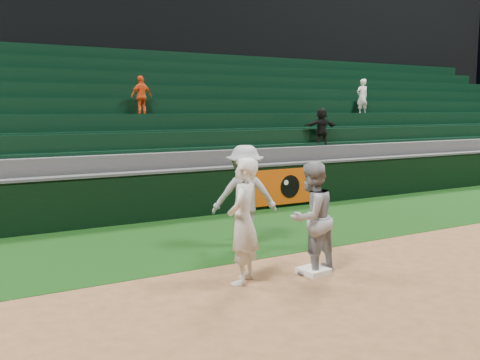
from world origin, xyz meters
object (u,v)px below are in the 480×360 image
Objects in this scene: first_base at (314,271)px; first_baseman at (243,221)px; base_coach at (245,196)px; baserunner at (311,218)px.

first_base is 0.22× the size of first_baseman.
first_base is 1.60m from first_baseman.
base_coach is (-0.03, 2.24, 0.98)m from first_base.
first_baseman reaches higher than baserunner.
first_base is at bearing 127.40° from first_baseman.
base_coach is at bearing -165.14° from first_baseman.
base_coach is at bearing 90.76° from first_base.
first_baseman is 1.27m from baserunner.
baserunner is (1.27, -0.11, -0.06)m from first_baseman.
first_baseman is (-1.27, 0.19, 0.96)m from first_base.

